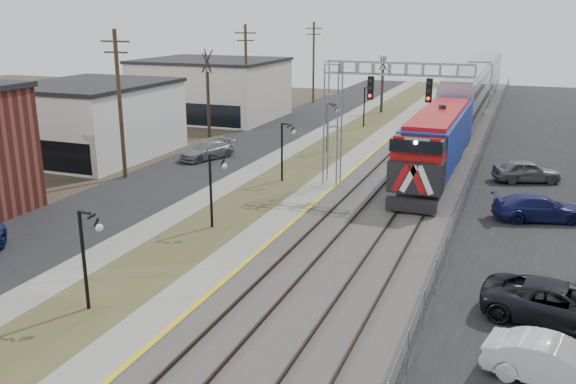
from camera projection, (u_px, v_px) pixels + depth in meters
The scene contains 20 objects.
street_west at pixel (229, 152), 50.13m from camera, with size 7.00×120.00×0.04m, color black.
sidewalk at pixel (280, 156), 48.56m from camera, with size 2.00×120.00×0.08m, color gray.
grass_median at pixel (315, 159), 47.52m from camera, with size 4.00×120.00×0.06m, color #434424.
platform at pixel (352, 161), 46.45m from camera, with size 2.00×120.00×0.24m, color gray.
ballast_bed at pixel (418, 167), 44.72m from camera, with size 8.00×120.00×0.20m, color #595651.
platform_edge at pixel (364, 161), 46.11m from camera, with size 0.24×120.00×0.01m, color gold.
track_near at pixel (391, 163), 45.37m from camera, with size 1.58×120.00×0.15m.
track_far at pixel (439, 167), 44.15m from camera, with size 1.58×120.00×0.15m.
train at pixel (470, 95), 62.64m from camera, with size 3.00×63.05×5.33m.
signal_gantry at pixel (359, 103), 37.88m from camera, with size 9.00×1.07×8.15m.
lampposts at pixel (213, 190), 32.02m from camera, with size 0.14×62.14×4.00m.
utility_poles at pixel (120, 106), 40.83m from camera, with size 0.28×80.28×10.00m.
fence at pixel (479, 163), 43.07m from camera, with size 0.04×120.00×1.60m, color gray.
buildings_west at pixel (38, 131), 42.94m from camera, with size 14.00×67.00×7.00m.
bare_trees at pixel (236, 112), 53.29m from camera, with size 12.30×42.30×5.95m.
car_lot_b at pixel (557, 366), 18.39m from camera, with size 1.49×4.28×1.41m, color silver.
car_lot_c at pixel (559, 305), 22.12m from camera, with size 2.50×5.42×1.51m, color black.
car_lot_d at pixel (539, 208), 33.25m from camera, with size 1.99×4.89×1.42m, color navy.
car_lot_e at pixel (526, 172), 40.90m from camera, with size 1.75×4.36×1.49m, color slate.
car_street_b at pixel (207, 151), 47.39m from camera, with size 1.91×4.69×1.36m, color gray.
Camera 1 is at (10.80, -8.96, 10.90)m, focal length 38.00 mm.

